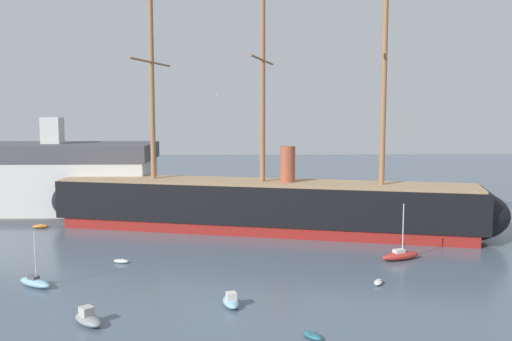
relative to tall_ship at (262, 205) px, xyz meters
The scene contains 13 objects.
tall_ship is the anchor object (origin of this frame).
motorboat_foreground_left 40.71m from the tall_ship, 113.46° to the right, with size 3.61×3.70×1.53m.
dinghy_foreground_right 40.80m from the tall_ship, 86.05° to the right, with size 1.89×2.14×0.48m.
motorboat_near_centre 33.36m from the tall_ship, 96.89° to the right, with size 2.11×3.54×1.39m.
sailboat_mid_left 36.47m from the tall_ship, 132.63° to the right, with size 4.55×3.69×5.94m.
dinghy_mid_right 29.18m from the tall_ship, 66.67° to the right, with size 1.52×2.14×0.46m.
dinghy_alongside_bow 25.27m from the tall_ship, 134.78° to the right, with size 2.07×1.30×0.45m.
sailboat_alongside_stern 23.95m from the tall_ship, 45.92° to the right, with size 5.56×3.54×6.97m.
dinghy_far_left 35.00m from the tall_ship, behind, with size 2.55×1.39×0.57m.
dinghy_far_right 23.51m from the tall_ship, ahead, with size 1.69×2.15×0.47m.
motorboat_distant_centre 15.44m from the tall_ship, 111.15° to the left, with size 2.32×3.82×1.50m.
dockside_warehouse_left 43.45m from the tall_ship, 161.13° to the left, with size 47.95×18.45×17.14m.
seagull_in_flight 34.97m from the tall_ship, 99.98° to the right, with size 0.42×1.19×0.13m.
Camera 1 is at (2.30, -32.01, 18.31)m, focal length 39.07 mm.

